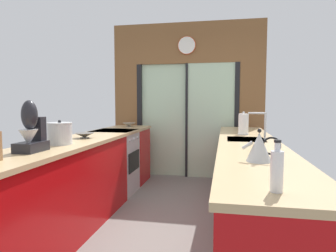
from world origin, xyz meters
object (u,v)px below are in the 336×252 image
mixing_bowl_far (129,125)px  stock_pot (60,133)px  soap_bottle (277,170)px  stand_mixer (31,132)px  oven_range (115,162)px  kettle (259,147)px  paper_towel_roll (243,124)px  mixing_bowl_near (85,135)px

mixing_bowl_far → stock_pot: 2.07m
mixing_bowl_far → soap_bottle: (1.78, -3.26, 0.06)m
stand_mixer → stock_pot: bearing=90.0°
stand_mixer → stock_pot: size_ratio=1.79×
soap_bottle → mixing_bowl_far: bearing=118.7°
oven_range → soap_bottle: soap_bottle is taller
oven_range → kettle: 2.71m
mixing_bowl_far → stand_mixer: bearing=-90.0°
oven_range → soap_bottle: 3.25m
stock_pot → paper_towel_roll: paper_towel_roll is taller
stand_mixer → paper_towel_roll: size_ratio=1.45×
stand_mixer → kettle: size_ratio=1.62×
stock_pot → mixing_bowl_far: bearing=90.0°
soap_bottle → paper_towel_roll: paper_towel_roll is taller
stock_pot → paper_towel_roll: size_ratio=0.81×
stock_pot → oven_range: bearing=90.7°
soap_bottle → kettle: bearing=89.8°
oven_range → mixing_bowl_near: size_ratio=4.21×
stand_mixer → stock_pot: 0.43m
stock_pot → soap_bottle: 2.14m
stand_mixer → soap_bottle: stand_mixer is taller
mixing_bowl_far → stock_pot: stock_pot is taller
mixing_bowl_far → kettle: kettle is taller
mixing_bowl_far → stock_pot: bearing=-90.0°
oven_range → paper_towel_roll: 1.91m
mixing_bowl_far → kettle: bearing=-55.1°
mixing_bowl_far → kettle: size_ratio=0.84×
oven_range → paper_towel_roll: (1.80, -0.23, 0.59)m
oven_range → kettle: (1.80, -1.95, 0.56)m
kettle → soap_bottle: soap_bottle is taller
kettle → soap_bottle: (-0.00, -0.70, -0.00)m
mixing_bowl_far → paper_towel_roll: (1.78, -0.84, 0.09)m
soap_bottle → paper_towel_roll: bearing=90.0°
mixing_bowl_near → mixing_bowl_far: (0.00, 1.57, 0.00)m
stock_pot → kettle: 1.85m
oven_range → paper_towel_roll: size_ratio=3.17×
stand_mixer → kettle: (1.78, -0.07, -0.06)m
oven_range → stock_pot: (0.02, -1.46, 0.57)m
oven_range → mixing_bowl_near: (0.02, -0.96, 0.50)m
mixing_bowl_near → stock_pot: 0.51m
oven_range → stand_mixer: size_ratio=2.19×
mixing_bowl_near → mixing_bowl_far: 1.57m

